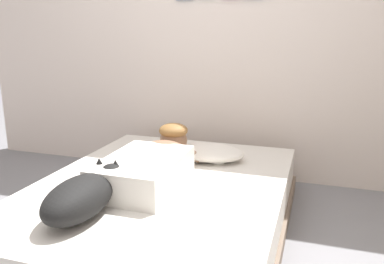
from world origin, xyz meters
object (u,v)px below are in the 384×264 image
at_px(pillow, 208,152).
at_px(person_lying, 153,162).
at_px(coffee_cup, 218,158).
at_px(dog, 83,195).
at_px(bed, 162,208).
at_px(cell_phone, 146,171).

xyz_separation_m(pillow, person_lying, (-0.22, -0.46, 0.05)).
relative_size(person_lying, coffee_cup, 7.36).
distance_m(pillow, dog, 1.08).
bearing_deg(dog, bed, 69.31).
bearing_deg(bed, dog, -110.69).
xyz_separation_m(bed, dog, (-0.20, -0.52, 0.27)).
bearing_deg(person_lying, bed, -33.06).
distance_m(coffee_cup, cell_phone, 0.51).
bearing_deg(bed, person_lying, 146.94).
bearing_deg(coffee_cup, pillow, 152.73).
relative_size(pillow, cell_phone, 3.71).
xyz_separation_m(bed, pillow, (0.15, 0.50, 0.23)).
bearing_deg(pillow, bed, -106.60).
distance_m(person_lying, coffee_cup, 0.52).
distance_m(pillow, person_lying, 0.51).
distance_m(person_lying, dog, 0.58).
xyz_separation_m(pillow, cell_phone, (-0.32, -0.36, -0.05)).
bearing_deg(bed, coffee_cup, 62.28).
bearing_deg(bed, pillow, 73.40).
relative_size(person_lying, cell_phone, 6.57).
xyz_separation_m(dog, cell_phone, (0.03, 0.66, -0.10)).
height_order(dog, coffee_cup, dog).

